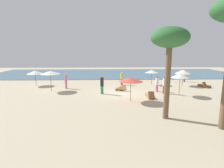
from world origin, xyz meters
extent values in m
plane|color=#BCAD8E|center=(0.00, 0.00, 0.00)|extent=(60.00, 60.00, 0.00)
cube|color=#476B7F|center=(0.00, 17.00, 0.03)|extent=(48.00, 16.00, 0.06)
cylinder|color=olive|center=(5.85, -1.26, 1.14)|extent=(0.06, 0.06, 2.28)
cone|color=silver|center=(5.85, -1.26, 2.09)|extent=(1.78, 1.78, 0.47)
cylinder|color=brown|center=(-7.89, 1.35, 1.13)|extent=(0.06, 0.06, 2.26)
cone|color=white|center=(-7.89, 1.35, 2.13)|extent=(2.17, 2.17, 0.36)
cylinder|color=brown|center=(0.61, -3.16, 1.07)|extent=(0.05, 0.05, 2.13)
cone|color=#D84C3F|center=(0.61, -3.16, 2.00)|extent=(2.18, 2.18, 0.36)
cylinder|color=brown|center=(8.35, 3.90, 1.03)|extent=(0.06, 0.06, 2.05)
cone|color=silver|center=(8.35, 3.90, 1.86)|extent=(2.00, 2.00, 0.49)
cylinder|color=brown|center=(-10.89, 4.69, 0.97)|extent=(0.05, 0.05, 1.94)
cone|color=white|center=(-10.89, 4.69, 1.77)|extent=(2.09, 2.09, 0.43)
cylinder|color=olive|center=(4.50, 4.79, 0.96)|extent=(0.06, 0.06, 1.93)
cone|color=white|center=(4.50, 4.79, 1.81)|extent=(1.75, 1.75, 0.34)
cube|color=brown|center=(10.85, 3.05, 0.14)|extent=(1.22, 1.61, 0.28)
cube|color=brown|center=(10.53, 2.43, 0.44)|extent=(0.68, 0.60, 0.60)
cube|color=olive|center=(2.68, -1.88, 0.14)|extent=(0.64, 1.51, 0.28)
cube|color=olive|center=(2.66, -2.58, 0.44)|extent=(0.58, 0.39, 0.60)
cube|color=#D17299|center=(2.68, -1.88, 0.30)|extent=(0.54, 1.06, 0.03)
cube|color=brown|center=(0.04, 1.65, 0.14)|extent=(1.20, 1.61, 0.28)
cube|color=brown|center=(0.35, 1.02, 0.43)|extent=(0.71, 0.65, 0.56)
cylinder|color=#BF3338|center=(0.48, 4.88, 0.37)|extent=(0.30, 0.30, 0.75)
cylinder|color=yellow|center=(0.48, 4.88, 1.14)|extent=(0.35, 0.35, 0.78)
sphere|color=beige|center=(0.48, 4.88, 1.63)|extent=(0.21, 0.21, 0.21)
cylinder|color=#BF3338|center=(4.59, -0.28, 0.41)|extent=(0.33, 0.33, 0.82)
cylinder|color=white|center=(4.59, -0.28, 1.24)|extent=(0.39, 0.39, 0.85)
sphere|color=brown|center=(4.59, -0.28, 1.77)|extent=(0.23, 0.23, 0.23)
cylinder|color=#D17299|center=(-6.49, 2.64, 0.39)|extent=(0.35, 0.35, 0.77)
cylinder|color=#D17299|center=(-6.49, 2.64, 1.18)|extent=(0.41, 0.41, 0.81)
sphere|color=beige|center=(-6.49, 2.64, 1.68)|extent=(0.22, 0.22, 0.22)
cylinder|color=#338C59|center=(-2.06, -0.25, 0.42)|extent=(0.42, 0.42, 0.85)
cylinder|color=#26262D|center=(-2.06, -0.25, 1.29)|extent=(0.49, 0.49, 0.89)
sphere|color=#A37556|center=(-2.06, -0.25, 1.84)|extent=(0.24, 0.24, 0.24)
cylinder|color=#2D4C8C|center=(10.03, 7.12, 0.37)|extent=(0.29, 0.29, 0.75)
cylinder|color=yellow|center=(10.03, 7.12, 1.14)|extent=(0.34, 0.34, 0.78)
sphere|color=tan|center=(10.03, 7.12, 1.62)|extent=(0.21, 0.21, 0.21)
cylinder|color=#D17299|center=(4.09, 0.66, 0.38)|extent=(0.41, 0.41, 0.75)
cylinder|color=white|center=(4.09, 0.66, 1.15)|extent=(0.48, 0.48, 0.79)
sphere|color=brown|center=(4.09, 0.66, 1.64)|extent=(0.21, 0.21, 0.21)
cylinder|color=brown|center=(2.44, -7.41, 2.48)|extent=(0.38, 0.38, 4.96)
ellipsoid|color=#2D6633|center=(2.44, -7.41, 5.38)|extent=(2.43, 2.43, 1.34)
camera|label=1|loc=(-1.58, -18.96, 4.55)|focal=28.83mm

